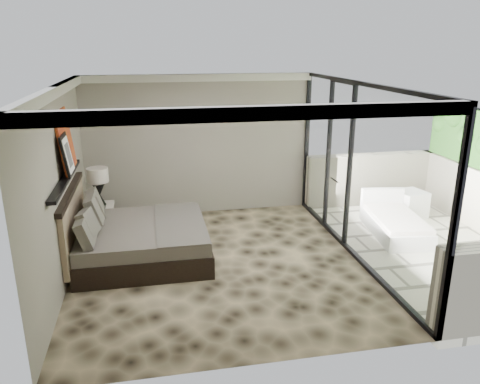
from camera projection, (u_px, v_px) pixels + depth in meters
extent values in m
plane|color=black|center=(219.00, 264.00, 7.44)|extent=(5.00, 5.00, 0.00)
cube|color=silver|center=(216.00, 85.00, 6.59)|extent=(4.50, 5.00, 0.02)
cube|color=gray|center=(199.00, 146.00, 9.34)|extent=(4.50, 0.02, 2.80)
cube|color=gray|center=(61.00, 188.00, 6.60)|extent=(0.02, 5.00, 2.80)
cube|color=white|center=(357.00, 172.00, 7.42)|extent=(0.08, 5.00, 2.80)
cube|color=beige|center=(431.00, 249.00, 8.14)|extent=(3.00, 5.00, 0.12)
cube|color=black|center=(65.00, 179.00, 6.68)|extent=(0.12, 2.20, 0.05)
cube|color=black|center=(144.00, 248.00, 7.61)|extent=(2.04, 1.94, 0.35)
cube|color=#625951|center=(143.00, 232.00, 7.53)|extent=(1.98, 1.88, 0.21)
cube|color=#4C4942|center=(179.00, 223.00, 7.60)|extent=(0.78, 1.92, 0.03)
cube|color=#7B664E|center=(74.00, 223.00, 7.27)|extent=(0.08, 2.04, 0.97)
cube|color=black|center=(98.00, 218.00, 8.62)|extent=(0.67, 0.67, 0.57)
cone|color=black|center=(100.00, 200.00, 8.57)|extent=(0.22, 0.22, 0.20)
cone|color=black|center=(99.00, 189.00, 8.51)|extent=(0.22, 0.22, 0.20)
cylinder|color=silver|center=(98.00, 175.00, 8.43)|extent=(0.38, 0.38, 0.26)
cube|color=#A9230E|center=(65.00, 141.00, 6.94)|extent=(0.13, 0.90, 0.90)
cube|color=black|center=(67.00, 155.00, 6.70)|extent=(0.11, 0.50, 0.60)
cube|color=silver|center=(410.00, 204.00, 9.42)|extent=(0.62, 0.62, 0.53)
cube|color=silver|center=(395.00, 227.00, 8.56)|extent=(1.04, 1.74, 0.29)
cube|color=silver|center=(396.00, 217.00, 8.51)|extent=(0.98, 1.63, 0.08)
cube|color=silver|center=(382.00, 197.00, 9.20)|extent=(0.83, 0.23, 0.36)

